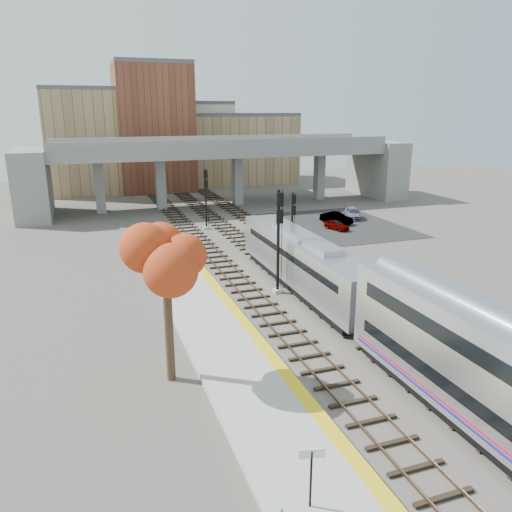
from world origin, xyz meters
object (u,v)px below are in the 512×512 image
object	(u,v)px
signal_mast_far	(206,200)
tree	(165,264)
car_b	(336,218)
signal_mast_mid	(292,230)
signal_mast_near	(278,242)
car_c	(353,213)
locomotive	(304,261)
car_a	(337,225)

from	to	relation	value
signal_mast_far	tree	world-z (taller)	tree
car_b	signal_mast_mid	bearing A→B (deg)	-160.13
signal_mast_near	car_c	distance (m)	28.84
locomotive	tree	size ratio (longest dim) A/B	2.28
car_c	signal_mast_mid	bearing A→B (deg)	-117.83
tree	car_a	world-z (taller)	tree
signal_mast_far	tree	distance (m)	33.33
signal_mast_mid	signal_mast_far	distance (m)	15.65
locomotive	car_c	xyz separation A→B (m)	(16.76, 21.53, -1.62)
car_c	tree	bearing A→B (deg)	-115.01
tree	car_b	world-z (taller)	tree
locomotive	signal_mast_near	world-z (taller)	signal_mast_near
locomotive	signal_mast_far	bearing A→B (deg)	95.45
car_b	car_c	xyz separation A→B (m)	(3.48, 2.01, -0.04)
signal_mast_mid	car_a	distance (m)	13.98
signal_mast_near	car_c	bearing A→B (deg)	48.82
car_b	tree	bearing A→B (deg)	-158.97
tree	car_c	size ratio (longest dim) A/B	1.96
signal_mast_far	signal_mast_mid	bearing A→B (deg)	-74.81
car_a	car_c	world-z (taller)	car_c
signal_mast_far	locomotive	bearing A→B (deg)	-84.55
signal_mast_far	car_b	xyz separation A→B (m)	(15.38, -2.47, -2.67)
locomotive	signal_mast_far	world-z (taller)	signal_mast_far
car_a	car_c	xyz separation A→B (m)	(5.00, 4.91, 0.08)
signal_mast_mid	car_c	world-z (taller)	signal_mast_mid
signal_mast_far	car_b	distance (m)	15.81
signal_mast_near	signal_mast_far	bearing A→B (deg)	90.00
tree	car_b	distance (m)	38.97
signal_mast_near	car_a	world-z (taller)	signal_mast_near
locomotive	tree	distance (m)	15.83
car_a	car_c	size ratio (longest dim) A/B	0.75
locomotive	car_b	world-z (taller)	locomotive
signal_mast_mid	signal_mast_far	xyz separation A→B (m)	(-4.10, 15.10, 0.39)
locomotive	car_c	bearing A→B (deg)	52.10
signal_mast_near	car_b	xyz separation A→B (m)	(15.38, 19.56, -3.28)
signal_mast_near	car_c	size ratio (longest dim) A/B	1.82
car_b	car_c	world-z (taller)	car_b
locomotive	car_a	size ratio (longest dim) A/B	5.96
car_c	locomotive	bearing A→B (deg)	-110.47
car_a	car_c	distance (m)	7.01
signal_mast_near	car_b	distance (m)	25.10
signal_mast_far	car_a	xyz separation A→B (m)	(13.86, -5.38, -2.79)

